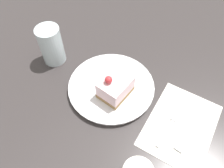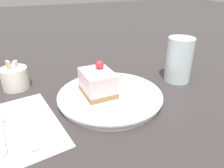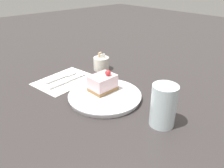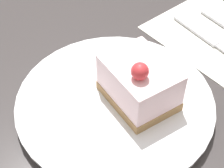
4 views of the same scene
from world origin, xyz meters
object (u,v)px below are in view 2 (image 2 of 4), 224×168
object	(u,v)px
plate	(110,96)
sugar_bowl	(15,78)
fork	(1,127)
drinking_glass	(179,60)
cake_slice	(97,82)
knife	(27,127)

from	to	relation	value
plate	sugar_bowl	distance (m)	0.27
fork	sugar_bowl	distance (m)	0.19
drinking_glass	plate	bearing A→B (deg)	-172.93
fork	drinking_glass	distance (m)	0.49
sugar_bowl	drinking_glass	bearing A→B (deg)	-16.89
cake_slice	fork	world-z (taller)	cake_slice
plate	drinking_glass	bearing A→B (deg)	7.07
plate	drinking_glass	xyz separation A→B (m)	(0.23, 0.03, 0.05)
plate	drinking_glass	size ratio (longest dim) A/B	2.04
plate	cake_slice	xyz separation A→B (m)	(-0.03, 0.02, 0.04)
knife	sugar_bowl	size ratio (longest dim) A/B	2.30
plate	knife	world-z (taller)	plate
sugar_bowl	drinking_glass	world-z (taller)	drinking_glass
fork	knife	world-z (taller)	same
plate	knife	xyz separation A→B (m)	(-0.20, -0.04, -0.01)
plate	sugar_bowl	bearing A→B (deg)	142.92
plate	knife	distance (m)	0.21
knife	drinking_glass	distance (m)	0.44
knife	sugar_bowl	distance (m)	0.21
cake_slice	fork	bearing A→B (deg)	-172.70
plate	sugar_bowl	world-z (taller)	sugar_bowl
cake_slice	fork	xyz separation A→B (m)	(-0.23, -0.04, -0.04)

